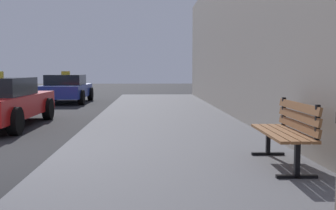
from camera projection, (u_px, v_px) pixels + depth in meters
name	position (u px, v px, depth m)	size (l,w,h in m)	color
sidewalk	(182.00, 160.00, 6.19)	(4.00, 32.00, 0.15)	#5B5B60
building_wall	(327.00, 5.00, 6.09)	(0.70, 32.00, 4.88)	#ADA393
bench	(288.00, 128.00, 5.46)	(0.55, 1.59, 0.89)	brown
car_blue	(67.00, 89.00, 18.20)	(1.96, 4.01, 1.43)	#233899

